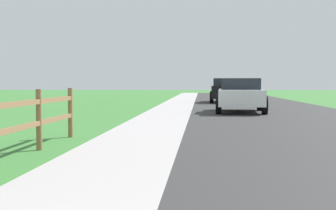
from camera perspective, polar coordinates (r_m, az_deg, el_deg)
The scene contains 6 objects.
ground_plane at distance 25.12m, azimuth 3.07°, elevation -0.19°, with size 120.00×120.00×0.00m, color #397533.
road_asphalt at distance 27.29m, azimuth 10.51°, elevation 0.00°, with size 7.00×66.00×0.01m, color #2F2F2F.
curb_concrete at distance 27.33m, azimuth -3.16°, elevation 0.05°, with size 6.00×66.00×0.01m, color #A7A2A1.
grass_verge at distance 27.56m, azimuth -6.25°, elevation 0.06°, with size 5.00×66.00×0.00m, color #397533.
parked_suv_white at distance 20.51m, azimuth 8.77°, elevation 1.23°, with size 2.22×4.41×1.46m.
parked_car_black at distance 30.80m, azimuth 7.01°, elevation 1.80°, with size 2.14×4.76×1.56m.
Camera 1 is at (0.43, -0.09, 1.26)m, focal length 50.25 mm.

